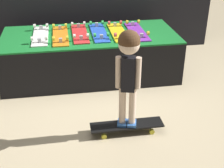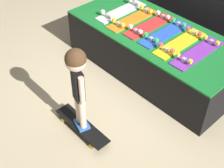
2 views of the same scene
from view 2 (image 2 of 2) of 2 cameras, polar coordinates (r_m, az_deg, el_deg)
ground_plane at (r=3.90m, az=1.23°, el=-0.86°), size 16.00×16.00×0.00m
display_rack at (r=4.08m, az=7.63°, el=6.14°), size 2.27×1.01×0.58m
skateboard_white_on_rack at (r=4.28m, az=1.69°, el=13.23°), size 0.19×0.77×0.09m
skateboard_orange_on_rack at (r=4.10m, az=3.79°, el=11.81°), size 0.19×0.77×0.09m
skateboard_red_on_rack at (r=3.99m, az=6.88°, el=10.65°), size 0.19×0.77×0.09m
skateboard_blue_on_rack at (r=3.86m, az=9.67°, el=9.17°), size 0.19×0.77×0.09m
skateboard_yellow_on_rack at (r=3.72m, az=12.32°, el=7.39°), size 0.19×0.77×0.09m
skateboard_purple_on_rack at (r=3.61m, az=15.39°, el=5.61°), size 0.19×0.77×0.09m
skateboard_on_floor at (r=3.39m, az=-5.50°, el=-7.66°), size 0.73×0.18×0.09m
child at (r=2.90m, az=-6.39°, el=1.48°), size 0.23×0.20×0.98m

